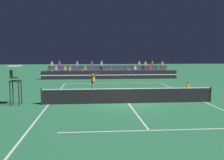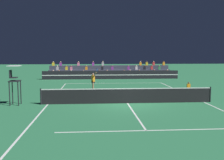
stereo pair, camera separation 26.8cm
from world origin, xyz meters
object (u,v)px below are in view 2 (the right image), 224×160
ball_kid_courtside (188,88)px  tennis_player (93,81)px  umpire_chair (14,80)px  tennis_ball (72,101)px

ball_kid_courtside → tennis_player: tennis_player is taller
ball_kid_courtside → tennis_player: (-8.71, -0.18, 0.65)m
umpire_chair → tennis_player: umpire_chair is taller
ball_kid_courtside → tennis_ball: (-10.24, -4.40, -0.30)m
umpire_chair → ball_kid_courtside: size_ratio=3.16×
umpire_chair → tennis_ball: size_ratio=39.26×
umpire_chair → tennis_player: size_ratio=1.18×
tennis_ball → umpire_chair: bearing=-166.6°
tennis_player → tennis_ball: size_ratio=33.20×
umpire_chair → tennis_ball: umpire_chair is taller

